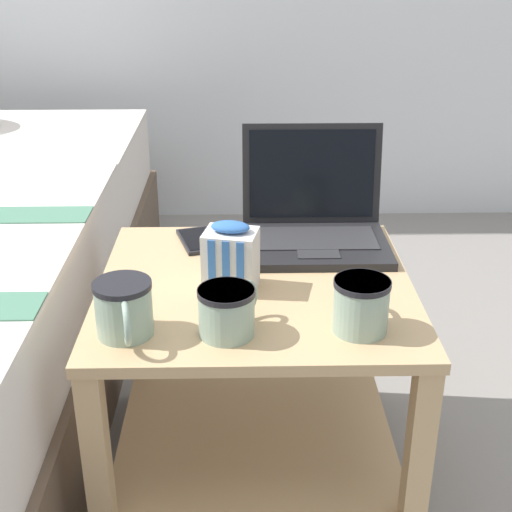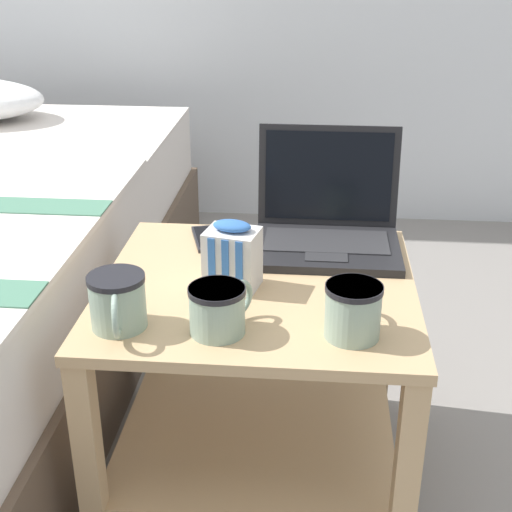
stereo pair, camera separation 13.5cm
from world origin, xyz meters
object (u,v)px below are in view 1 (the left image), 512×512
at_px(snack_bag, 231,258).
at_px(mug_mid_center, 361,302).
at_px(mug_front_left, 124,306).
at_px(cell_phone, 199,240).
at_px(laptop, 314,221).
at_px(mug_front_right, 227,309).

bearing_deg(snack_bag, mug_mid_center, -35.84).
height_order(mug_front_left, snack_bag, snack_bag).
xyz_separation_m(mug_mid_center, snack_bag, (-0.23, 0.16, 0.01)).
distance_m(mug_mid_center, cell_phone, 0.50).
distance_m(snack_bag, cell_phone, 0.25).
distance_m(laptop, cell_phone, 0.26).
xyz_separation_m(laptop, mug_mid_center, (0.04, -0.39, 0.00)).
relative_size(laptop, mug_front_right, 2.58).
bearing_deg(mug_mid_center, cell_phone, 127.61).
bearing_deg(mug_front_left, mug_front_right, -0.07).
bearing_deg(snack_bag, laptop, 50.86).
height_order(laptop, mug_front_right, laptop).
relative_size(mug_front_right, cell_phone, 0.80).
xyz_separation_m(mug_front_right, cell_phone, (-0.07, 0.40, -0.04)).
distance_m(mug_front_left, snack_bag, 0.25).
xyz_separation_m(laptop, snack_bag, (-0.18, -0.23, 0.01)).
bearing_deg(cell_phone, snack_bag, -71.92).
distance_m(laptop, snack_bag, 0.29).
bearing_deg(mug_front_left, laptop, 47.52).
distance_m(mug_front_right, cell_phone, 0.41).
bearing_deg(mug_mid_center, mug_front_right, -177.76).
bearing_deg(laptop, cell_phone, 179.62).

